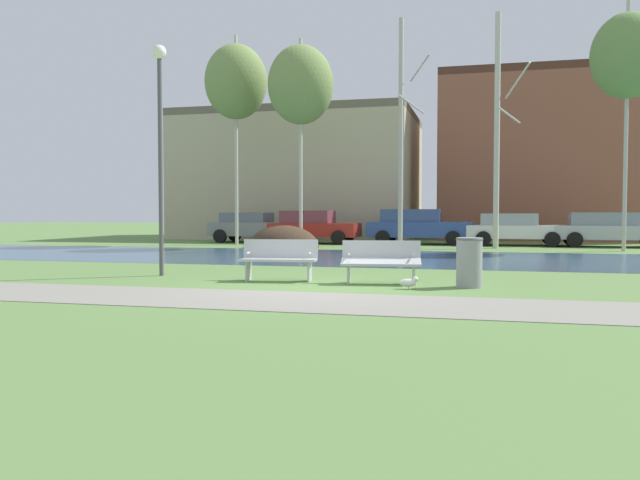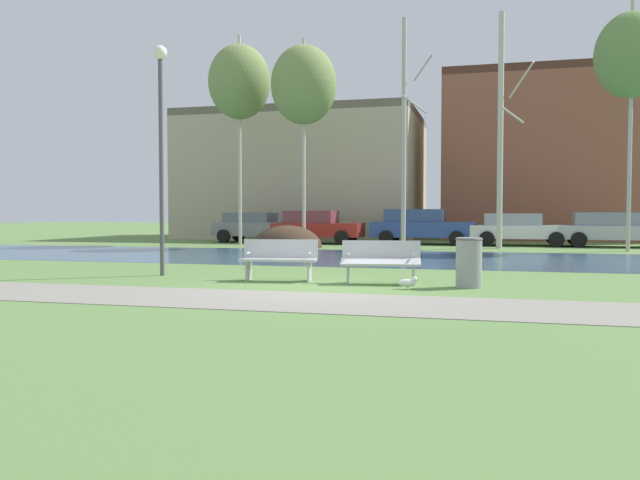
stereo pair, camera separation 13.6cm
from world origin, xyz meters
The scene contains 21 objects.
ground_plane centered at (0.00, 10.00, 0.00)m, with size 120.00×120.00×0.00m, color #5B7F42.
paved_path_strip centered at (0.00, -1.92, 0.01)m, with size 60.00×2.31×0.01m, color gray.
river_band centered at (0.00, 8.39, 0.00)m, with size 80.00×7.61×0.01m, color #33516B.
soil_mound centered at (-4.89, 13.34, 0.00)m, with size 2.95×2.56×1.84m, color #423021.
bench_left centered at (-1.10, 1.02, 0.47)m, with size 1.66×0.77×0.87m.
bench_right centered at (1.07, 1.02, 0.47)m, with size 1.66×0.77×0.87m.
trash_bin centered at (2.82, 0.80, 0.50)m, with size 0.52×0.52×0.96m.
seagull centered at (1.73, 0.21, 0.13)m, with size 0.39×0.15×0.24m.
streetlamp centered at (-4.04, 1.41, 3.50)m, with size 0.32×0.32×5.22m.
birch_far_left centered at (-7.64, 15.11, 7.23)m, with size 2.76×2.76×9.29m.
birch_left centered at (-4.26, 13.73, 6.67)m, with size 2.71×2.71×8.57m.
birch_center_left centered at (-0.11, 13.72, 4.62)m, with size 1.24×2.06×9.10m.
birch_center centered at (3.60, 14.87, 4.75)m, with size 1.38×2.12×9.38m.
birch_center_right centered at (8.15, 13.98, 7.17)m, with size 2.61×2.61×9.22m.
parked_van_nearest_grey centered at (-7.73, 17.24, 0.76)m, with size 4.08×2.05×1.43m.
parked_sedan_second_red centered at (-4.60, 16.93, 0.79)m, with size 4.16×2.03×1.52m.
parked_hatch_third_blue centered at (0.20, 17.44, 0.83)m, with size 4.73×2.07×1.59m.
parked_wagon_fourth_white centered at (4.41, 17.29, 0.74)m, with size 4.28×2.11×1.40m.
parked_suv_fifth_silver centered at (8.20, 17.17, 0.76)m, with size 4.72×2.16×1.44m.
building_beige_block centered at (-7.04, 23.86, 3.49)m, with size 12.77×9.18×6.97m.
building_brick_low centered at (6.47, 24.66, 4.41)m, with size 11.43×6.38×8.81m.
Camera 1 is at (3.07, -11.88, 1.45)m, focal length 36.08 mm.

